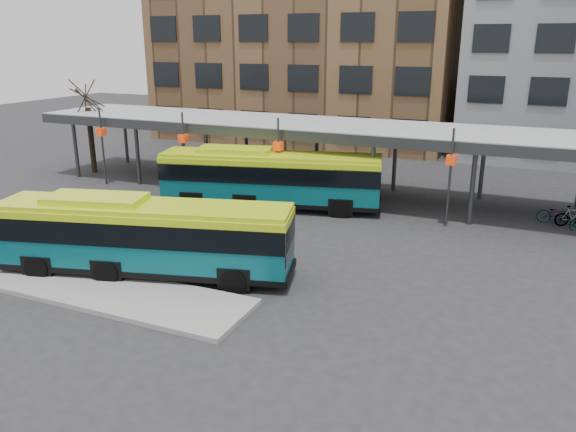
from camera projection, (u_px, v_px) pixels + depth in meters
The scene contains 7 objects.
ground at pixel (244, 280), 21.28m from camera, with size 120.00×120.00×0.00m, color #28282B.
boarding_island at pixel (74, 284), 20.74m from camera, with size 14.00×3.00×0.18m, color gray.
canopy at pixel (350, 130), 31.37m from camera, with size 40.00×6.53×4.80m.
tree at pixel (91, 137), 37.93m from camera, with size 1.64×1.64×5.60m.
building_brick at pixel (311, 13), 49.76m from camera, with size 26.00×14.00×22.00m, color brown.
bus_front at pixel (144, 235), 21.36m from camera, with size 11.47×5.20×3.10m.
bus_rear at pixel (270, 177), 30.04m from camera, with size 11.97×5.20×3.23m.
Camera 1 is at (9.39, -17.25, 8.72)m, focal length 35.00 mm.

